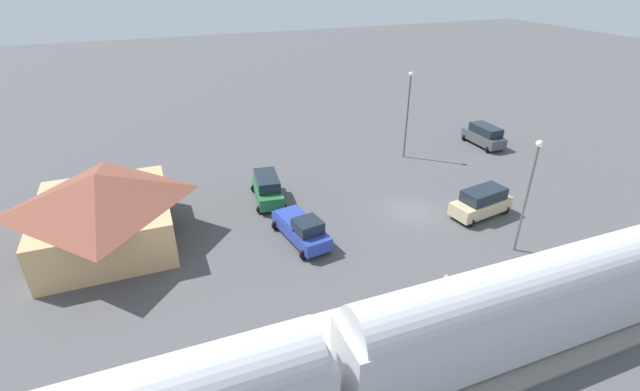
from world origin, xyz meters
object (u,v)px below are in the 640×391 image
(station_building, at_px, (103,208))
(suv_charcoal, at_px, (484,135))
(suv_green, at_px, (267,188))
(light_pole_lot_center, at_px, (408,106))
(light_pole_near_platform, at_px, (530,184))
(pickup_blue, at_px, (302,229))
(suv_tan, at_px, (482,202))
(pedestrian_on_platform, at_px, (445,285))

(station_building, relative_size, suv_charcoal, 2.14)
(suv_green, relative_size, light_pole_lot_center, 0.60)
(light_pole_near_platform, bearing_deg, pickup_blue, 64.26)
(suv_tan, bearing_deg, pedestrian_on_platform, 130.89)
(suv_tan, xyz_separation_m, light_pole_near_platform, (-4.74, 0.88, 3.86))
(light_pole_lot_center, bearing_deg, station_building, 102.24)
(suv_tan, distance_m, light_pole_lot_center, 13.05)
(suv_tan, relative_size, light_pole_near_platform, 0.64)
(station_building, relative_size, pickup_blue, 1.86)
(pedestrian_on_platform, relative_size, suv_green, 0.33)
(pickup_blue, bearing_deg, suv_green, 4.93)
(pedestrian_on_platform, bearing_deg, suv_tan, -49.11)
(station_building, height_order, light_pole_near_platform, light_pole_near_platform)
(station_building, xyz_separation_m, suv_tan, (-6.46, -26.64, -1.59))
(suv_charcoal, height_order, light_pole_near_platform, light_pole_near_platform)
(pedestrian_on_platform, distance_m, light_pole_lot_center, 22.25)
(suv_tan, xyz_separation_m, suv_charcoal, (11.98, -10.06, 0.00))
(suv_tan, distance_m, suv_charcoal, 15.64)
(pickup_blue, bearing_deg, station_building, 68.94)
(pickup_blue, distance_m, light_pole_near_platform, 15.19)
(suv_charcoal, distance_m, light_pole_near_platform, 20.35)
(pickup_blue, bearing_deg, light_pole_lot_center, -53.78)
(suv_green, distance_m, suv_charcoal, 24.99)
(suv_charcoal, bearing_deg, suv_tan, 139.97)
(suv_tan, relative_size, suv_charcoal, 1.05)
(pedestrian_on_platform, xyz_separation_m, pickup_blue, (9.11, 5.44, -0.25))
(suv_green, distance_m, light_pole_lot_center, 16.29)
(station_building, height_order, light_pole_lot_center, light_pole_lot_center)
(suv_green, bearing_deg, pedestrian_on_platform, -159.18)
(pedestrian_on_platform, distance_m, light_pole_near_platform, 9.04)
(suv_green, height_order, light_pole_near_platform, light_pole_near_platform)
(pickup_blue, height_order, light_pole_lot_center, light_pole_lot_center)
(station_building, xyz_separation_m, pickup_blue, (-4.83, -12.55, -1.71))
(pedestrian_on_platform, bearing_deg, light_pole_lot_center, -24.91)
(pedestrian_on_platform, bearing_deg, station_building, 52.22)
(pickup_blue, relative_size, suv_green, 1.10)
(light_pole_near_platform, bearing_deg, station_building, 66.50)
(light_pole_near_platform, xyz_separation_m, light_pole_lot_center, (17.10, -1.46, 0.26))
(suv_charcoal, xyz_separation_m, light_pole_lot_center, (0.39, 9.49, 4.12))
(pedestrian_on_platform, height_order, pickup_blue, pickup_blue)
(station_building, bearing_deg, pickup_blue, -111.06)
(station_building, distance_m, suv_tan, 27.45)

